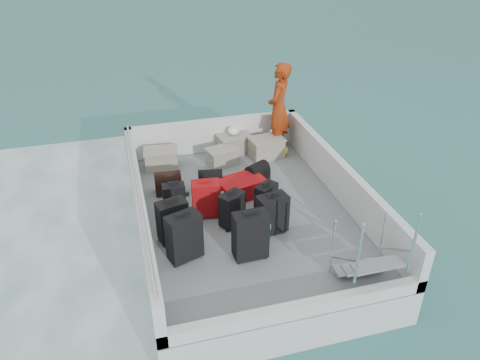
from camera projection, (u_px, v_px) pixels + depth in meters
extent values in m
plane|color=#185456|center=(245.00, 240.00, 8.28)|extent=(160.00, 160.00, 0.00)
cube|color=silver|center=(245.00, 227.00, 8.13)|extent=(3.60, 5.00, 0.60)
cube|color=gray|center=(246.00, 212.00, 7.97)|extent=(3.30, 4.70, 0.02)
cube|color=silver|center=(141.00, 210.00, 7.39)|extent=(0.14, 5.00, 0.70)
cube|color=silver|center=(340.00, 180.00, 8.19)|extent=(0.14, 5.00, 0.70)
cube|color=silver|center=(214.00, 135.00, 9.81)|extent=(3.60, 0.14, 0.70)
cube|color=silver|center=(299.00, 309.00, 5.90)|extent=(3.60, 0.14, 0.20)
cylinder|color=silver|center=(138.00, 188.00, 7.19)|extent=(0.04, 4.80, 0.04)
cube|color=black|center=(184.00, 237.00, 6.73)|extent=(0.55, 0.42, 0.75)
cube|color=black|center=(173.00, 221.00, 7.14)|extent=(0.51, 0.36, 0.68)
cube|color=black|center=(174.00, 199.00, 7.81)|extent=(0.38, 0.24, 0.54)
cube|color=black|center=(250.00, 236.00, 6.76)|extent=(0.50, 0.30, 0.75)
cube|color=black|center=(232.00, 210.00, 7.49)|extent=(0.46, 0.41, 0.59)
cube|color=#A50D0C|center=(206.00, 199.00, 7.71)|extent=(0.48, 0.32, 0.63)
cube|color=black|center=(272.00, 214.00, 7.32)|extent=(0.52, 0.37, 0.66)
cube|color=black|center=(266.00, 199.00, 7.80)|extent=(0.44, 0.40, 0.54)
cube|color=#A50D0C|center=(241.00, 187.00, 8.34)|extent=(0.92, 0.72, 0.32)
cube|color=gray|center=(161.00, 159.00, 9.20)|extent=(0.66, 0.49, 0.37)
cube|color=gray|center=(222.00, 157.00, 9.32)|extent=(0.63, 0.51, 0.33)
cube|color=gray|center=(234.00, 144.00, 9.78)|extent=(0.70, 0.54, 0.38)
cube|color=gray|center=(266.00, 148.00, 9.61)|extent=(0.69, 0.52, 0.39)
ellipsoid|color=yellow|center=(282.00, 150.00, 9.71)|extent=(0.28, 0.26, 0.22)
ellipsoid|color=white|center=(234.00, 132.00, 9.64)|extent=(0.24, 0.24, 0.18)
imported|color=#CA4113|center=(279.00, 108.00, 9.52)|extent=(0.76, 0.83, 1.88)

